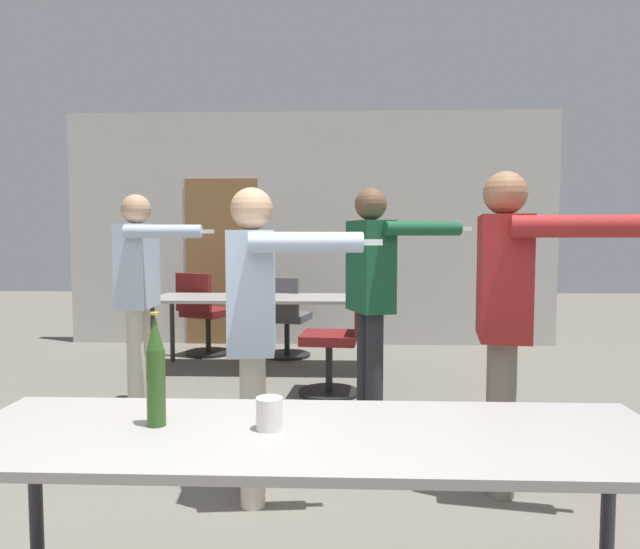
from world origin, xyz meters
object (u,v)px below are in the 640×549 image
at_px(person_center_tall, 372,282).
at_px(beer_bottle, 156,372).
at_px(office_chair_side_rolled, 204,316).
at_px(person_left_plaid, 139,281).
at_px(office_chair_mid_tucked, 285,320).
at_px(drink_cup, 269,413).
at_px(person_far_watching, 506,300).
at_px(office_chair_far_left, 338,342).
at_px(person_right_polo, 255,313).

bearing_deg(person_center_tall, beer_bottle, -39.59).
bearing_deg(office_chair_side_rolled, person_center_tall, -29.47).
height_order(person_left_plaid, office_chair_mid_tucked, person_left_plaid).
distance_m(person_center_tall, drink_cup, 2.32).
bearing_deg(person_center_tall, person_far_watching, 12.29).
xyz_separation_m(person_far_watching, office_chair_far_left, (-0.89, 1.78, -0.57)).
bearing_deg(person_left_plaid, office_chair_far_left, 108.23).
xyz_separation_m(person_far_watching, office_chair_mid_tucked, (-1.49, 3.23, -0.60)).
distance_m(office_chair_side_rolled, drink_cup, 4.75).
distance_m(person_left_plaid, drink_cup, 2.82).
xyz_separation_m(person_right_polo, person_center_tall, (0.65, 1.19, 0.06)).
distance_m(office_chair_far_left, office_chair_mid_tucked, 1.57).
distance_m(office_chair_far_left, office_chair_side_rolled, 2.16).
bearing_deg(person_far_watching, person_right_polo, -73.38).
xyz_separation_m(person_right_polo, drink_cup, (0.21, -1.08, -0.17)).
distance_m(office_chair_mid_tucked, office_chair_side_rolled, 0.93).
bearing_deg(office_chair_side_rolled, person_right_polo, -49.36).
bearing_deg(drink_cup, office_chair_far_left, 86.26).
distance_m(person_left_plaid, office_chair_far_left, 1.69).
bearing_deg(drink_cup, person_center_tall, 78.94).
bearing_deg(person_center_tall, office_chair_far_left, 178.45).
distance_m(person_far_watching, person_left_plaid, 2.70).
height_order(person_center_tall, office_chair_side_rolled, person_center_tall).
bearing_deg(office_chair_side_rolled, drink_cup, -50.95).
bearing_deg(office_chair_far_left, beer_bottle, 174.33).
bearing_deg(office_chair_mid_tucked, office_chair_side_rolled, -171.88).
bearing_deg(beer_bottle, person_right_polo, 81.36).
bearing_deg(person_far_watching, office_chair_far_left, -143.75).
bearing_deg(person_center_tall, person_left_plaid, -117.02).
bearing_deg(beer_bottle, office_chair_far_left, 79.29).
height_order(person_right_polo, office_chair_side_rolled, person_right_polo).
bearing_deg(office_chair_mid_tucked, beer_bottle, -75.92).
height_order(person_right_polo, person_center_tall, person_center_tall).
bearing_deg(beer_bottle, person_center_tall, 70.10).
xyz_separation_m(person_right_polo, person_left_plaid, (-1.10, 1.41, 0.05)).
bearing_deg(office_chair_far_left, person_far_watching, -148.42).
relative_size(person_center_tall, office_chair_mid_tucked, 1.87).
xyz_separation_m(person_far_watching, beer_bottle, (-1.45, -1.21, -0.10)).
bearing_deg(person_right_polo, beer_bottle, -14.24).
relative_size(person_right_polo, drink_cup, 15.56).
height_order(office_chair_mid_tucked, office_chair_side_rolled, office_chair_side_rolled).
relative_size(office_chair_mid_tucked, drink_cup, 8.81).
relative_size(person_far_watching, person_right_polo, 1.06).
bearing_deg(office_chair_side_rolled, beer_bottle, -55.27).
distance_m(person_right_polo, office_chair_side_rolled, 3.68).
relative_size(office_chair_far_left, office_chair_side_rolled, 1.01).
distance_m(person_left_plaid, beer_bottle, 2.64).
relative_size(office_chair_far_left, beer_bottle, 2.56).
relative_size(person_right_polo, office_chair_far_left, 1.68).
bearing_deg(office_chair_far_left, office_chair_mid_tucked, 27.58).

